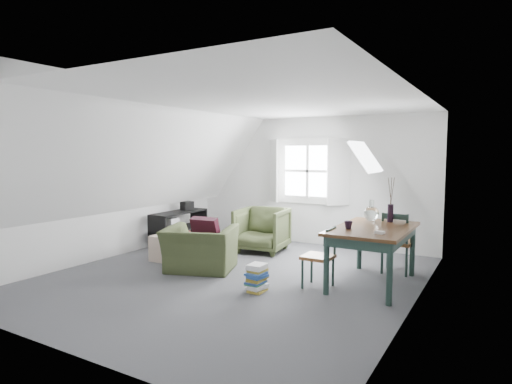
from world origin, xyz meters
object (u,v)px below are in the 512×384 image
Objects in this scene: media_shelf at (178,230)px; dining_table at (373,235)px; magazine_stack at (257,278)px; dining_chair_near at (320,256)px; armchair_far at (262,251)px; dining_chair_far at (397,241)px; armchair_near at (200,270)px; ottoman at (176,247)px.

dining_table is at bearing -12.39° from media_shelf.
media_shelf reaches higher than magazine_stack.
dining_chair_near is 2.31× the size of magazine_stack.
armchair_far is 0.55× the size of dining_table.
media_shelf is (-4.15, -0.13, -0.18)m from dining_chair_far.
media_shelf is 3.24m from magazine_stack.
armchair_near is 1.61m from armchair_far.
dining_chair_far is 4.16m from media_shelf.
dining_chair_far is at bearing -1.78° from media_shelf.
ottoman is 1.18m from media_shelf.
armchair_near is 0.80× the size of media_shelf.
magazine_stack is at bearing 46.67° from dining_chair_far.
ottoman is at bearing -54.53° from media_shelf.
dining_chair_near is (-0.73, -1.23, -0.05)m from dining_chair_far.
dining_table is at bearing 72.11° from dining_chair_far.
dining_chair_near is at bearing -142.77° from dining_table.
dining_chair_far reaches higher than ottoman.
armchair_far is 2.51m from dining_chair_far.
armchair_far is 2.30m from dining_chair_near.
media_shelf is at bearing 128.98° from ottoman.
magazine_stack is (-1.38, -1.80, -0.30)m from dining_chair_far.
dining_chair_near reaches higher than armchair_far.
dining_chair_far is 0.72× the size of media_shelf.
dining_chair_far is 1.43m from dining_chair_near.
dining_table is at bearing 174.26° from armchair_near.
armchair_far is at bearing 117.84° from magazine_stack.
ottoman is (-0.77, 0.33, 0.21)m from armchair_near.
armchair_near is 1.98m from media_shelf.
armchair_near is 1.35m from magazine_stack.
dining_chair_near is (-0.57, -0.48, -0.26)m from dining_table.
dining_chair_near is 3.60m from media_shelf.
dining_chair_far reaches higher than dining_chair_near.
ottoman is at bearing 11.01° from dining_chair_far.
dining_table is 0.79m from dining_chair_near.
dining_table is at bearing -30.83° from armchair_far.
armchair_near is at bearing -22.90° from ottoman.
media_shelf is at bearing -4.20° from dining_chair_far.
dining_table is (2.48, 0.62, 0.69)m from armchair_near.
ottoman is 0.50× the size of media_shelf.
media_shelf is (-1.51, 1.24, 0.30)m from armchair_near.
magazine_stack is at bearing -69.84° from armchair_far.
media_shelf reaches higher than armchair_near.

